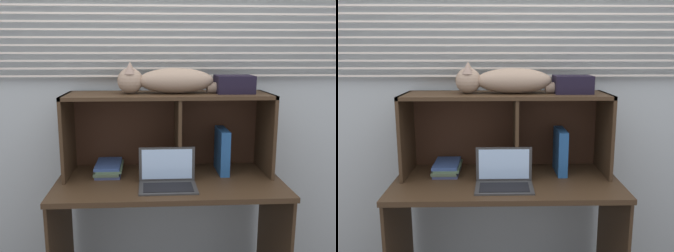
% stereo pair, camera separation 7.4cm
% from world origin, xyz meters
% --- Properties ---
extents(back_panel_with_blinds, '(4.40, 0.08, 2.50)m').
position_xyz_m(back_panel_with_blinds, '(0.00, 0.55, 1.26)').
color(back_panel_with_blinds, '#AAB5B8').
rests_on(back_panel_with_blinds, ground).
extents(desk, '(1.35, 0.64, 0.77)m').
position_xyz_m(desk, '(0.00, 0.19, 0.61)').
color(desk, '#392818').
rests_on(desk, ground).
extents(hutch_shelf_unit, '(1.25, 0.37, 0.51)m').
position_xyz_m(hutch_shelf_unit, '(0.01, 0.35, 1.12)').
color(hutch_shelf_unit, '#392818').
rests_on(hutch_shelf_unit, desk).
extents(cat, '(0.79, 0.19, 0.19)m').
position_xyz_m(cat, '(0.00, 0.32, 1.35)').
color(cat, gray).
rests_on(cat, hutch_shelf_unit).
extents(laptop, '(0.33, 0.21, 0.21)m').
position_xyz_m(laptop, '(-0.02, 0.08, 0.82)').
color(laptop, '#333333').
rests_on(laptop, desk).
extents(binder_upright, '(0.06, 0.23, 0.28)m').
position_xyz_m(binder_upright, '(0.34, 0.32, 0.91)').
color(binder_upright, '#214F8A').
rests_on(binder_upright, desk).
extents(book_stack, '(0.17, 0.26, 0.07)m').
position_xyz_m(book_stack, '(-0.37, 0.32, 0.81)').
color(book_stack, '#414C79').
rests_on(book_stack, desk).
extents(storage_box, '(0.23, 0.18, 0.11)m').
position_xyz_m(storage_box, '(0.40, 0.32, 1.33)').
color(storage_box, black).
rests_on(storage_box, hutch_shelf_unit).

